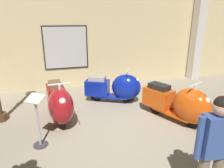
{
  "coord_description": "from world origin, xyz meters",
  "views": [
    {
      "loc": [
        -1.16,
        -3.39,
        2.34
      ],
      "look_at": [
        0.26,
        1.42,
        0.72
      ],
      "focal_mm": 32.41,
      "sensor_mm": 36.0,
      "label": 1
    }
  ],
  "objects": [
    {
      "name": "info_stanchion",
      "position": [
        -1.54,
        0.24,
        0.43
      ],
      "size": [
        0.39,
        0.38,
        1.04
      ],
      "color": "#333338",
      "rests_on": "ground"
    },
    {
      "name": "ground_plane",
      "position": [
        0.0,
        0.0,
        0.0
      ],
      "size": [
        60.0,
        60.0,
        0.0
      ],
      "primitive_type": "plane",
      "color": "gray"
    },
    {
      "name": "visitor_1",
      "position": [
        0.61,
        -1.74,
        0.88
      ],
      "size": [
        0.51,
        0.28,
        1.52
      ],
      "rotation": [
        0.0,
        0.0,
        1.44
      ],
      "color": "black",
      "rests_on": "ground"
    },
    {
      "name": "scooter_0",
      "position": [
        -1.12,
        1.12,
        0.48
      ],
      "size": [
        0.65,
        1.75,
        1.05
      ],
      "rotation": [
        0.0,
        0.0,
        -1.48
      ],
      "color": "black",
      "rests_on": "ground"
    },
    {
      "name": "scooter_1",
      "position": [
        0.54,
        1.86,
        0.45
      ],
      "size": [
        1.64,
        1.14,
        0.98
      ],
      "rotation": [
        0.0,
        0.0,
        -0.47
      ],
      "color": "black",
      "rests_on": "ground"
    },
    {
      "name": "scooter_2",
      "position": [
        1.57,
        0.29,
        0.47
      ],
      "size": [
        1.12,
        1.75,
        1.04
      ],
      "rotation": [
        0.0,
        0.0,
        -1.16
      ],
      "color": "black",
      "rests_on": "ground"
    },
    {
      "name": "showroom_back_wall",
      "position": [
        0.15,
        3.74,
        1.91
      ],
      "size": [
        18.0,
        0.63,
        3.83
      ],
      "color": "#CCB784",
      "rests_on": "ground"
    }
  ]
}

